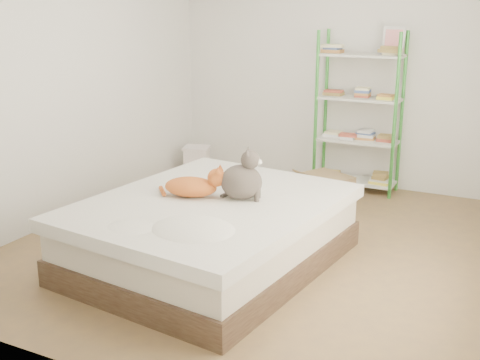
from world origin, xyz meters
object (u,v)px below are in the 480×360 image
Objects in this scene: grey_cat at (241,175)px; cardboard_box at (326,190)px; white_bin at (197,160)px; shelf_unit at (359,116)px; bed at (211,232)px; orange_cat at (191,184)px.

cardboard_box is (0.15, 1.59, -0.56)m from grey_cat.
grey_cat is 2.63m from white_bin.
cardboard_box is 1.80m from white_bin.
shelf_unit is 2.88× the size of cardboard_box.
shelf_unit is at bearing 86.04° from bed.
white_bin is at bearing -171.98° from shelf_unit.
shelf_unit is at bearing 109.13° from cardboard_box.
grey_cat is 1.09× the size of white_bin.
bed is 0.40m from orange_cat.
white_bin is at bearing 129.72° from bed.
grey_cat is at bearing -67.69° from cardboard_box.
shelf_unit reaches higher than white_bin.
bed is 1.28× the size of shelf_unit.
bed is at bearing -73.59° from cardboard_box.
orange_cat reaches higher than white_bin.
shelf_unit reaches higher than bed.
shelf_unit reaches higher than grey_cat.
orange_cat is 1.25× the size of grey_cat.
orange_cat is 2.50m from shelf_unit.
bed is at bearing -56.95° from white_bin.
orange_cat is at bearing -177.08° from bed.
grey_cat reaches higher than white_bin.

